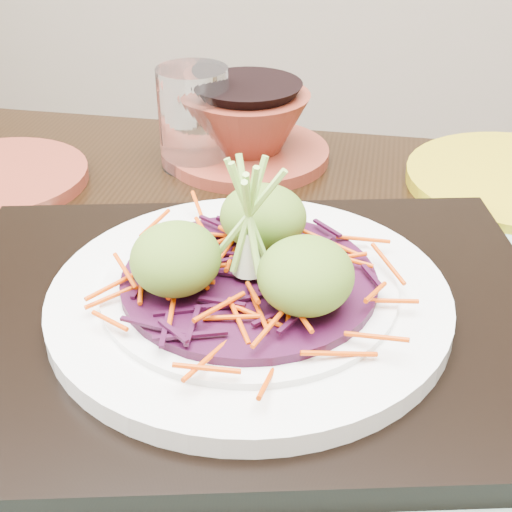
% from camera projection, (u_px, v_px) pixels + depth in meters
% --- Properties ---
extents(dining_table, '(1.12, 0.78, 0.68)m').
position_uv_depth(dining_table, '(267.00, 408.00, 0.56)').
color(dining_table, black).
rests_on(dining_table, ground).
extents(placemat, '(0.56, 0.49, 0.00)m').
position_uv_depth(placemat, '(249.00, 331.00, 0.50)').
color(placemat, '#82A992').
rests_on(placemat, dining_table).
extents(serving_tray, '(0.49, 0.41, 0.02)m').
position_uv_depth(serving_tray, '(249.00, 318.00, 0.49)').
color(serving_tray, black).
rests_on(serving_tray, placemat).
extents(white_plate, '(0.27, 0.27, 0.02)m').
position_uv_depth(white_plate, '(249.00, 296.00, 0.48)').
color(white_plate, white).
rests_on(white_plate, serving_tray).
extents(cabbage_bed, '(0.17, 0.17, 0.01)m').
position_uv_depth(cabbage_bed, '(249.00, 280.00, 0.48)').
color(cabbage_bed, '#370B2A').
rests_on(cabbage_bed, white_plate).
extents(carrot_julienne, '(0.21, 0.21, 0.01)m').
position_uv_depth(carrot_julienne, '(249.00, 269.00, 0.47)').
color(carrot_julienne, '#D03F03').
rests_on(carrot_julienne, cabbage_bed).
extents(guacamole_scoops, '(0.15, 0.13, 0.05)m').
position_uv_depth(guacamole_scoops, '(249.00, 249.00, 0.46)').
color(guacamole_scoops, '#577122').
rests_on(guacamole_scoops, cabbage_bed).
extents(scallion_garnish, '(0.06, 0.06, 0.09)m').
position_uv_depth(scallion_garnish, '(249.00, 221.00, 0.45)').
color(scallion_garnish, '#97D053').
rests_on(scallion_garnish, cabbage_bed).
extents(water_glass, '(0.09, 0.09, 0.10)m').
position_uv_depth(water_glass, '(194.00, 118.00, 0.71)').
color(water_glass, white).
rests_on(water_glass, dining_table).
extents(terracotta_bowl_set, '(0.21, 0.21, 0.07)m').
position_uv_depth(terracotta_bowl_set, '(248.00, 131.00, 0.74)').
color(terracotta_bowl_set, maroon).
rests_on(terracotta_bowl_set, dining_table).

